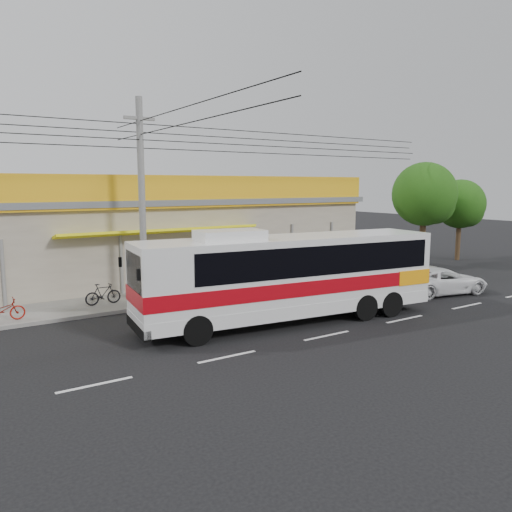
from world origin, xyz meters
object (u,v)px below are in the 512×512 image
Objects in this scene: motorbike_red at (1,311)px; motorbike_dark at (103,294)px; tree_near at (426,196)px; utility_pole at (140,135)px; white_car at (442,281)px; tree_far at (462,206)px; coach_bus at (294,272)px.

motorbike_dark is at bearing -83.11° from motorbike_red.
tree_near reaches higher than motorbike_dark.
motorbike_dark is at bearing 168.10° from utility_pole.
tree_far reaches higher than white_car.
motorbike_red is 24.76m from tree_near.
white_car is at bearing -112.63° from motorbike_dark.
utility_pole reaches higher than white_car.
motorbike_red is 0.29× the size of tree_far.
motorbike_red is at bearing -178.99° from tree_near.
coach_bus is at bearing -56.32° from utility_pole.
motorbike_red is 4.03m from motorbike_dark.
white_car is (14.62, -6.03, 0.02)m from motorbike_dark.
motorbike_dark is 6.95m from utility_pole.
motorbike_dark is (3.97, 0.69, 0.03)m from motorbike_red.
utility_pole is at bearing -179.69° from tree_near.
tree_far is (19.49, 6.50, 1.85)m from coach_bus.
coach_bus is 7.35× the size of motorbike_red.
tree_near reaches higher than white_car.
motorbike_red is at bearing 85.61° from white_car.
motorbike_red is at bearing -176.72° from utility_pole.
tree_near reaches higher than coach_bus.
coach_bus is 0.35× the size of utility_pole.
tree_far is (10.44, 6.41, 3.17)m from white_car.
tree_near is at bearing 0.31° from utility_pole.
motorbike_red is 0.36× the size of white_car.
white_car is 0.81× the size of tree_far.
coach_bus is 2.15× the size of tree_far.
coach_bus is 8.38m from motorbike_dark.
coach_bus is 1.81× the size of tree_near.
tree_near is 1.19× the size of tree_far.
tree_near is (14.90, 5.86, 2.56)m from coach_bus.
tree_near reaches higher than tree_far.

